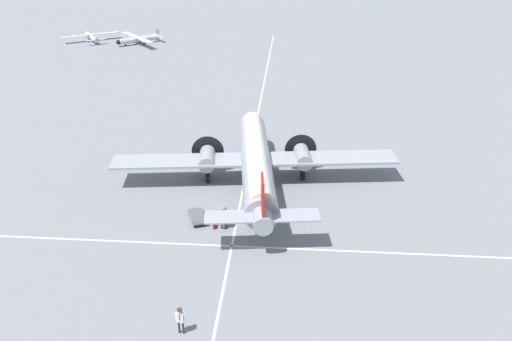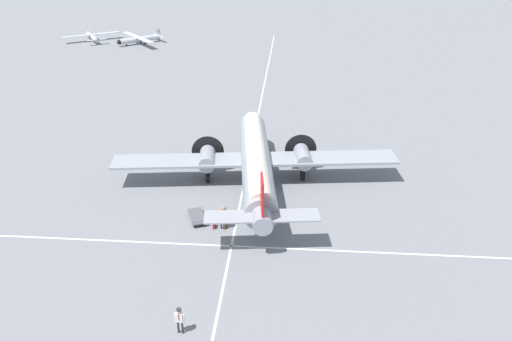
# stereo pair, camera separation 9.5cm
# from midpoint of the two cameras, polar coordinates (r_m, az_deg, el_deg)

# --- Properties ---
(ground_plane) EXTENTS (300.00, 300.00, 0.00)m
(ground_plane) POSITION_cam_midpoint_polar(r_m,az_deg,el_deg) (41.93, 0.07, -1.92)
(ground_plane) COLOR slate
(apron_line_eastwest) EXTENTS (120.00, 0.16, 0.01)m
(apron_line_eastwest) POSITION_cam_midpoint_polar(r_m,az_deg,el_deg) (42.01, -1.37, -1.87)
(apron_line_eastwest) COLOR silver
(apron_line_eastwest) RESTS_ON ground_plane
(apron_line_northsouth) EXTENTS (0.16, 120.00, 0.01)m
(apron_line_northsouth) POSITION_cam_midpoint_polar(r_m,az_deg,el_deg) (34.74, -0.99, -8.70)
(apron_line_northsouth) COLOR silver
(apron_line_northsouth) RESTS_ON ground_plane
(airliner_main) EXTENTS (19.14, 24.12, 5.53)m
(airliner_main) POSITION_cam_midpoint_polar(r_m,az_deg,el_deg) (41.15, 0.04, 1.31)
(airliner_main) COLOR #9399A3
(airliner_main) RESTS_ON ground_plane
(crew_foreground) EXTENTS (0.32, 0.57, 1.69)m
(crew_foreground) POSITION_cam_midpoint_polar(r_m,az_deg,el_deg) (28.19, -8.63, -16.32)
(crew_foreground) COLOR #2D2D33
(crew_foreground) RESTS_ON ground_plane
(passenger_boarding) EXTENTS (0.42, 0.51, 1.80)m
(passenger_boarding) POSITION_cam_midpoint_polar(r_m,az_deg,el_deg) (36.15, -3.51, -5.09)
(passenger_boarding) COLOR #2D2D33
(passenger_boarding) RESTS_ON ground_plane
(ramp_agent) EXTENTS (0.41, 0.50, 1.79)m
(ramp_agent) POSITION_cam_midpoint_polar(r_m,az_deg,el_deg) (36.15, -3.78, -5.11)
(ramp_agent) COLOR navy
(ramp_agent) RESTS_ON ground_plane
(suitcase_near_door) EXTENTS (0.50, 0.16, 0.50)m
(suitcase_near_door) POSITION_cam_midpoint_polar(r_m,az_deg,el_deg) (36.69, -4.71, -6.21)
(suitcase_near_door) COLOR maroon
(suitcase_near_door) RESTS_ON ground_plane
(suitcase_upright_spare) EXTENTS (0.44, 0.19, 0.48)m
(suitcase_upright_spare) POSITION_cam_midpoint_polar(r_m,az_deg,el_deg) (36.61, -3.52, -6.26)
(suitcase_upright_spare) COLOR #47331E
(suitcase_upright_spare) RESTS_ON ground_plane
(baggage_cart) EXTENTS (2.62, 1.86, 0.56)m
(baggage_cart) POSITION_cam_midpoint_polar(r_m,az_deg,el_deg) (37.69, -6.64, -5.24)
(baggage_cart) COLOR #56565B
(baggage_cart) RESTS_ON ground_plane
(light_aircraft_distant) EXTENTS (7.57, 9.11, 1.98)m
(light_aircraft_distant) POSITION_cam_midpoint_polar(r_m,az_deg,el_deg) (99.02, -18.21, 14.35)
(light_aircraft_distant) COLOR #B7BCC6
(light_aircraft_distant) RESTS_ON ground_plane
(light_aircraft_taxiing) EXTENTS (9.32, 8.68, 2.15)m
(light_aircraft_taxiing) POSITION_cam_midpoint_polar(r_m,az_deg,el_deg) (94.33, -13.22, 14.41)
(light_aircraft_taxiing) COLOR #B7BCC6
(light_aircraft_taxiing) RESTS_ON ground_plane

